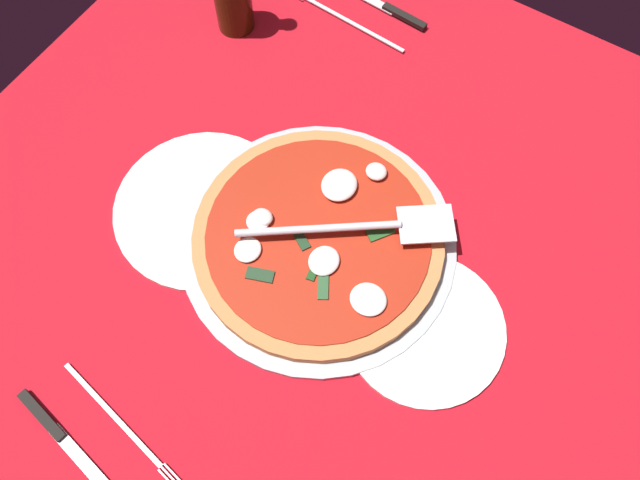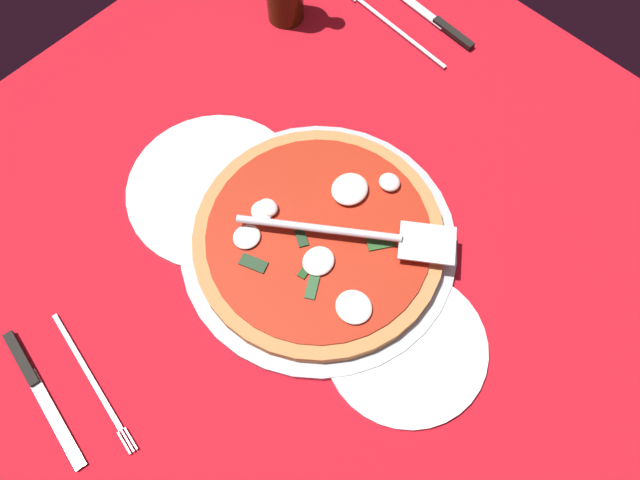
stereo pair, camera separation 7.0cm
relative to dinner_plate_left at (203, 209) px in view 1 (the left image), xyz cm
name	(u,v)px [view 1 (the left image)]	position (x,y,z in cm)	size (l,w,h in cm)	color
ground_plane	(318,247)	(16.09, 4.01, -1.00)	(107.05, 107.05, 0.80)	#B5121D
checker_pattern	(318,245)	(16.09, 4.01, -0.55)	(107.05, 107.05, 0.10)	silver
pizza_pan	(320,245)	(16.45, 3.89, 0.11)	(36.61, 36.61, 1.21)	#ADB7BD
dinner_plate_left	(203,209)	(0.00, 0.00, 0.00)	(24.32, 24.32, 1.00)	white
dinner_plate_right	(425,329)	(33.71, 1.23, 0.00)	(20.25, 20.25, 1.00)	white
pizza	(320,240)	(16.43, 3.95, 1.71)	(32.99, 32.99, 3.26)	#C37E44
pizza_server	(355,227)	(19.90, 6.74, 4.35)	(24.76, 19.17, 1.00)	silver
place_setting_near	(92,433)	(6.82, -30.85, -0.15)	(23.53, 16.21, 1.40)	white
place_setting_far	(365,14)	(0.67, 42.08, -0.14)	(22.53, 13.81, 1.40)	white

